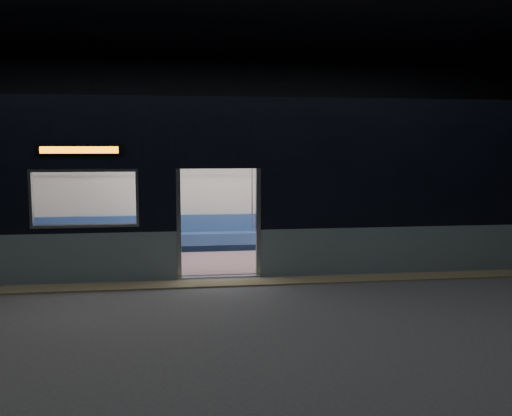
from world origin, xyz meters
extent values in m
cube|color=#47494C|center=(0.00, 0.00, -0.01)|extent=(24.00, 14.00, 0.01)
cube|color=black|center=(0.00, 6.98, 2.50)|extent=(24.00, 0.04, 5.00)
cube|color=black|center=(0.00, -6.98, 2.50)|extent=(24.00, 0.04, 5.00)
cube|color=#8C7F59|center=(0.00, 0.55, 0.01)|extent=(22.80, 0.50, 0.03)
cube|color=gray|center=(4.85, 1.06, 0.45)|extent=(8.30, 0.12, 0.90)
cube|color=black|center=(4.85, 1.06, 2.05)|extent=(8.30, 0.12, 2.30)
cube|color=black|center=(0.00, 1.06, 2.62)|extent=(1.40, 0.12, 1.15)
cube|color=#B7BABC|center=(-0.74, 1.06, 1.02)|extent=(0.08, 0.14, 2.05)
cube|color=#B7BABC|center=(0.74, 1.06, 1.02)|extent=(0.08, 0.14, 2.05)
cube|color=black|center=(-2.45, 0.98, 2.39)|extent=(1.50, 0.04, 0.18)
cube|color=orange|center=(-2.45, 0.97, 2.39)|extent=(1.34, 0.03, 0.12)
cube|color=beige|center=(0.00, 3.94, 1.60)|extent=(18.00, 0.12, 3.20)
cube|color=black|center=(0.00, 2.50, 3.28)|extent=(18.00, 3.00, 0.15)
cube|color=#835F62|center=(0.00, 2.50, 0.02)|extent=(17.76, 2.76, 0.04)
cube|color=beige|center=(0.00, 2.50, 2.35)|extent=(17.76, 2.76, 0.10)
cube|color=#30568C|center=(0.00, 3.62, 0.24)|extent=(11.00, 0.48, 0.41)
cube|color=#30568C|center=(0.00, 3.81, 0.65)|extent=(11.00, 0.10, 0.40)
cube|color=#6F5158|center=(-3.30, 1.41, 0.24)|extent=(4.40, 0.48, 0.41)
cube|color=#6F5158|center=(3.30, 1.41, 0.24)|extent=(4.40, 0.48, 0.41)
cylinder|color=silver|center=(-0.95, 1.37, 1.17)|extent=(0.04, 0.04, 2.26)
cylinder|color=silver|center=(-0.95, 3.63, 1.17)|extent=(0.04, 0.04, 2.26)
cylinder|color=silver|center=(0.95, 1.37, 1.17)|extent=(0.04, 0.04, 2.26)
cylinder|color=silver|center=(0.95, 3.63, 1.17)|extent=(0.04, 0.04, 2.26)
cylinder|color=silver|center=(0.00, 3.58, 1.95)|extent=(11.00, 0.03, 0.03)
cube|color=black|center=(2.62, 3.40, 0.53)|extent=(0.17, 0.47, 0.16)
cube|color=black|center=(2.83, 3.40, 0.53)|extent=(0.17, 0.47, 0.16)
cylinder|color=black|center=(2.62, 3.18, 0.26)|extent=(0.11, 0.11, 0.43)
cylinder|color=black|center=(2.83, 3.18, 0.26)|extent=(0.11, 0.11, 0.43)
cube|color=pink|center=(2.72, 3.59, 0.55)|extent=(0.40, 0.22, 0.20)
cylinder|color=pink|center=(2.72, 3.62, 0.90)|extent=(0.43, 0.43, 0.52)
sphere|color=tan|center=(2.72, 3.60, 1.26)|extent=(0.21, 0.21, 0.21)
sphere|color=black|center=(2.72, 3.64, 1.30)|extent=(0.22, 0.22, 0.22)
cube|color=black|center=(2.71, 3.32, 0.68)|extent=(0.33, 0.30, 0.14)
cube|color=white|center=(2.50, 3.85, 1.49)|extent=(1.03, 0.03, 0.67)
camera|label=1|loc=(-0.63, -8.92, 2.45)|focal=38.00mm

